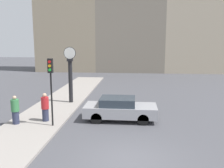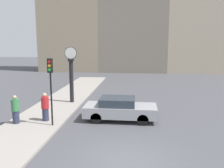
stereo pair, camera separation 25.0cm
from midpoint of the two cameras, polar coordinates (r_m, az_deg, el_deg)
ground_plane at (r=10.48m, az=4.05°, el=-16.92°), size 120.00×120.00×0.00m
sidewalk_corner at (r=20.55m, az=-10.14°, el=-3.37°), size 3.27×23.63×0.13m
building_row at (r=39.13m, az=6.08°, el=15.77°), size 29.92×5.00×19.33m
sedan_car at (r=15.00m, az=2.26°, el=-5.65°), size 4.29×1.84×1.38m
traffic_light_near at (r=13.67m, az=-13.37°, el=1.37°), size 0.26×0.24×3.67m
street_clock at (r=18.85m, az=-8.92°, el=2.09°), size 0.91×0.39×4.15m
pedestrian_green_hoodie at (r=14.97m, az=-20.76°, el=-5.52°), size 0.44×0.44×1.61m
pedestrian_red_top at (r=14.95m, az=-14.56°, el=-5.14°), size 0.43×0.43×1.64m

